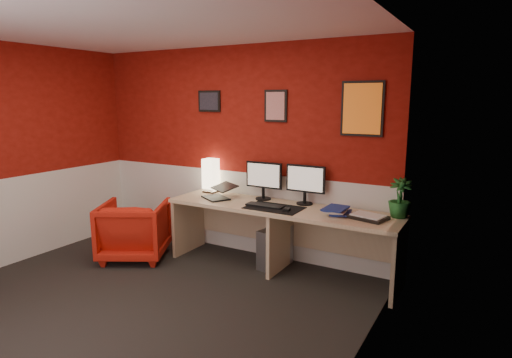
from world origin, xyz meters
name	(u,v)px	position (x,y,z in m)	size (l,w,h in m)	color
ground	(135,306)	(0.00, 0.00, 0.00)	(4.00, 3.50, 0.01)	black
ceiling	(119,21)	(0.00, 0.00, 2.50)	(4.00, 3.50, 0.01)	white
wall_back	(235,151)	(0.00, 1.75, 1.25)	(4.00, 0.01, 2.50)	maroon
wall_right	(353,199)	(2.00, 0.00, 1.25)	(0.01, 3.50, 2.50)	maroon
wainscot_back	(236,211)	(0.00, 1.75, 0.50)	(4.00, 0.01, 1.00)	silver
wainscot_left	(4,223)	(-2.00, 0.00, 0.50)	(0.01, 3.50, 1.00)	silver
wainscot_right	(348,307)	(2.00, 0.00, 0.50)	(0.01, 3.50, 1.00)	silver
desk	(280,239)	(0.79, 1.41, 0.36)	(2.60, 0.65, 0.73)	tan
shoji_lamp	(211,176)	(-0.29, 1.64, 0.93)	(0.16, 0.16, 0.40)	#FFE5B2
laptop	(216,189)	(-0.03, 1.37, 0.84)	(0.33, 0.23, 0.22)	black
monitor_left	(263,175)	(0.47, 1.61, 1.02)	(0.45, 0.06, 0.58)	black
monitor_right	(305,179)	(0.98, 1.63, 1.02)	(0.45, 0.06, 0.58)	black
desk_mat	(274,208)	(0.76, 1.32, 0.73)	(0.60, 0.38, 0.01)	black
keyboard	(265,205)	(0.65, 1.32, 0.74)	(0.42, 0.14, 0.02)	black
mouse	(287,209)	(0.94, 1.26, 0.75)	(0.06, 0.10, 0.03)	black
book_bottom	(331,212)	(1.36, 1.41, 0.74)	(0.20, 0.27, 0.03)	navy
book_middle	(327,209)	(1.32, 1.40, 0.77)	(0.20, 0.28, 0.02)	silver
book_top	(326,207)	(1.31, 1.39, 0.79)	(0.21, 0.29, 0.03)	navy
zen_tray	(368,217)	(1.74, 1.40, 0.74)	(0.35, 0.25, 0.03)	black
potted_plant	(400,198)	(1.99, 1.61, 0.92)	(0.22, 0.22, 0.39)	#19591E
pc_tower	(275,247)	(0.69, 1.49, 0.23)	(0.20, 0.45, 0.45)	#99999E
armchair	(134,230)	(-0.90, 0.90, 0.34)	(0.73, 0.76, 0.69)	red
art_left	(209,101)	(-0.36, 1.74, 1.85)	(0.32, 0.02, 0.26)	black
art_center	(276,106)	(0.56, 1.74, 1.80)	(0.28, 0.02, 0.36)	red
art_right	(362,109)	(1.55, 1.74, 1.78)	(0.44, 0.02, 0.56)	orange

